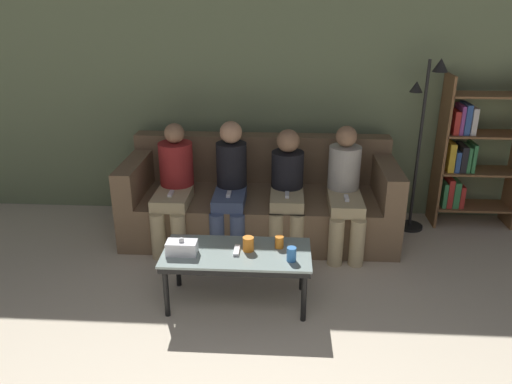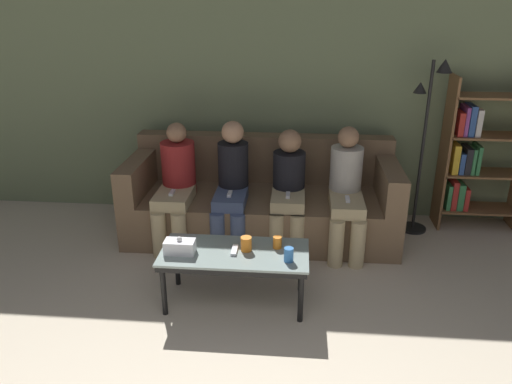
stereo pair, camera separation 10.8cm
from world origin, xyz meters
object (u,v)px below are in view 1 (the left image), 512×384
seated_person_mid_left (230,183)px  seated_person_mid_right (287,186)px  standing_lamp (423,129)px  seated_person_left_end (174,183)px  seated_person_right_end (345,188)px  coffee_table (237,257)px  bookshelf (469,155)px  cup_near_right (279,242)px  tissue_box (182,248)px  cup_far_center (291,254)px  couch (260,201)px  cup_near_left (248,244)px  game_remote (237,250)px

seated_person_mid_left → seated_person_mid_right: 0.52m
standing_lamp → seated_person_left_end: standing_lamp is taller
seated_person_right_end → coffee_table: bearing=-132.0°
seated_person_mid_left → seated_person_mid_right: (0.52, 0.00, -0.02)m
seated_person_mid_right → bookshelf: bearing=17.4°
coffee_table → cup_near_right: size_ratio=12.06×
tissue_box → standing_lamp: 2.55m
tissue_box → cup_far_center: bearing=-3.8°
couch → seated_person_right_end: 0.85m
seated_person_mid_left → seated_person_mid_right: bearing=0.5°
bookshelf → cup_near_left: bearing=-143.3°
coffee_table → bookshelf: 2.66m
cup_near_left → seated_person_left_end: 1.23m
coffee_table → tissue_box: size_ratio=4.94×
seated_person_left_end → couch: bearing=17.1°
bookshelf → standing_lamp: size_ratio=0.90×
seated_person_mid_left → couch: bearing=42.6°
cup_near_left → couch: bearing=88.9°
seated_person_left_end → seated_person_mid_right: bearing=0.3°
coffee_table → cup_near_right: 0.33m
standing_lamp → seated_person_mid_right: 1.40m
couch → cup_far_center: bearing=-77.7°
game_remote → bookshelf: bookshelf is taller
tissue_box → seated_person_mid_left: (0.24, 1.05, 0.11)m
coffee_table → standing_lamp: 2.24m
tissue_box → seated_person_right_end: (1.27, 1.03, 0.09)m
coffee_table → standing_lamp: (1.62, 1.41, 0.63)m
cup_near_right → standing_lamp: bearing=45.3°
coffee_table → seated_person_left_end: bearing=123.9°
couch → standing_lamp: 1.68m
seated_person_mid_right → seated_person_right_end: (0.52, -0.02, 0.01)m
coffee_table → game_remote: game_remote is taller
cup_near_right → seated_person_right_end: size_ratio=0.08×
game_remote → seated_person_left_end: 1.20m
bookshelf → standing_lamp: bearing=-164.5°
cup_near_left → seated_person_mid_left: seated_person_mid_left is taller
cup_far_center → seated_person_right_end: (0.48, 1.09, 0.09)m
bookshelf → seated_person_mid_right: bookshelf is taller
cup_near_right → coffee_table: bearing=-165.0°
seated_person_mid_left → coffee_table: bearing=-81.4°
seated_person_mid_right → tissue_box: bearing=-125.6°
cup_near_left → tissue_box: tissue_box is taller
cup_near_right → tissue_box: bearing=-168.6°
cup_near_left → seated_person_mid_right: (0.28, 0.98, 0.08)m
cup_near_right → game_remote: (-0.31, -0.08, -0.04)m
standing_lamp → cup_far_center: bearing=-128.8°
cup_far_center → game_remote: 0.42m
bookshelf → seated_person_mid_left: (-2.28, -0.56, -0.13)m
cup_near_right → seated_person_left_end: seated_person_left_end is taller
seated_person_mid_right → seated_person_right_end: 0.52m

